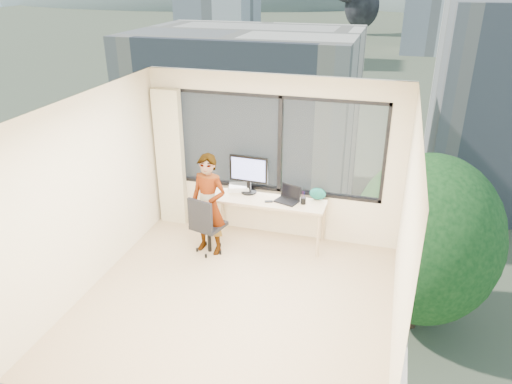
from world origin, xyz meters
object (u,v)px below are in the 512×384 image
(handbag, at_px, (318,194))
(chair, at_px, (209,224))
(game_console, at_px, (239,187))
(laptop, at_px, (287,195))
(person, at_px, (209,205))
(monitor, at_px, (249,174))
(desk, at_px, (268,220))

(handbag, bearing_deg, chair, -152.78)
(game_console, bearing_deg, laptop, -31.84)
(person, xyz_separation_m, laptop, (1.08, 0.50, 0.07))
(monitor, xyz_separation_m, game_console, (-0.18, 0.07, -0.27))
(desk, distance_m, laptop, 0.58)
(chair, distance_m, game_console, 0.85)
(person, distance_m, monitor, 0.83)
(game_console, distance_m, handbag, 1.28)
(person, height_order, laptop, person)
(game_console, height_order, laptop, laptop)
(person, height_order, monitor, person)
(desk, distance_m, person, 1.02)
(chair, height_order, monitor, monitor)
(person, xyz_separation_m, monitor, (0.43, 0.66, 0.27))
(handbag, bearing_deg, game_console, -179.60)
(monitor, relative_size, laptop, 1.73)
(monitor, bearing_deg, chair, -118.94)
(laptop, bearing_deg, handbag, 44.79)
(laptop, height_order, handbag, laptop)
(desk, distance_m, chair, 0.96)
(desk, relative_size, laptop, 5.00)
(desk, distance_m, handbag, 0.90)
(person, distance_m, game_console, 0.77)
(chair, relative_size, laptop, 2.68)
(chair, bearing_deg, monitor, 72.78)
(desk, bearing_deg, monitor, 159.26)
(chair, height_order, person, person)
(laptop, bearing_deg, chair, -135.43)
(chair, xyz_separation_m, laptop, (1.08, 0.52, 0.38))
(laptop, relative_size, handbag, 1.43)
(monitor, distance_m, handbag, 1.11)
(chair, xyz_separation_m, person, (0.00, 0.03, 0.31))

